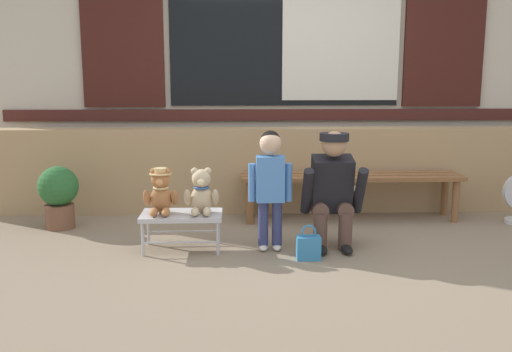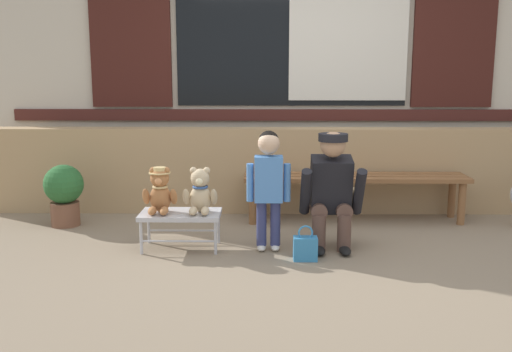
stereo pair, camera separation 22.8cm
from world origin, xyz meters
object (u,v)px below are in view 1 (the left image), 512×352
(wooden_bench_long, at_px, (351,181))
(teddy_bear_plain, at_px, (201,193))
(child_standing, at_px, (270,177))
(adult_crouching, at_px, (333,189))
(small_display_bench, at_px, (182,217))
(potted_plant, at_px, (59,193))
(teddy_bear_with_hat, at_px, (161,192))
(handbag_on_ground, at_px, (308,247))

(wooden_bench_long, bearing_deg, teddy_bear_plain, -147.05)
(child_standing, distance_m, adult_crouching, 0.52)
(small_display_bench, height_order, potted_plant, potted_plant)
(wooden_bench_long, relative_size, potted_plant, 3.68)
(teddy_bear_with_hat, distance_m, handbag_on_ground, 1.23)
(adult_crouching, distance_m, potted_plant, 2.48)
(potted_plant, bearing_deg, teddy_bear_with_hat, -33.95)
(potted_plant, bearing_deg, handbag_on_ground, -24.07)
(wooden_bench_long, relative_size, small_display_bench, 3.28)
(teddy_bear_with_hat, relative_size, potted_plant, 0.64)
(small_display_bench, distance_m, adult_crouching, 1.23)
(handbag_on_ground, distance_m, potted_plant, 2.37)
(child_standing, bearing_deg, small_display_bench, 177.42)
(small_display_bench, xyz_separation_m, child_standing, (0.70, -0.03, 0.33))
(wooden_bench_long, bearing_deg, small_display_bench, -149.83)
(handbag_on_ground, bearing_deg, potted_plant, 155.93)
(child_standing, xyz_separation_m, potted_plant, (-1.87, 0.71, -0.27))
(child_standing, xyz_separation_m, adult_crouching, (0.51, 0.06, -0.11))
(small_display_bench, bearing_deg, teddy_bear_with_hat, 179.23)
(child_standing, bearing_deg, handbag_on_ground, -41.69)
(handbag_on_ground, bearing_deg, teddy_bear_with_hat, 166.16)
(adult_crouching, bearing_deg, small_display_bench, -178.87)
(handbag_on_ground, bearing_deg, adult_crouching, 52.58)
(teddy_bear_plain, bearing_deg, handbag_on_ground, -18.85)
(wooden_bench_long, bearing_deg, child_standing, -131.98)
(small_display_bench, height_order, handbag_on_ground, small_display_bench)
(teddy_bear_with_hat, bearing_deg, adult_crouching, 0.91)
(small_display_bench, distance_m, teddy_bear_with_hat, 0.26)
(teddy_bear_plain, relative_size, child_standing, 0.38)
(potted_plant, bearing_deg, child_standing, -20.86)
(adult_crouching, distance_m, handbag_on_ground, 0.54)
(teddy_bear_with_hat, bearing_deg, potted_plant, 146.05)
(teddy_bear_plain, xyz_separation_m, child_standing, (0.54, -0.03, 0.13))
(adult_crouching, bearing_deg, child_standing, -173.77)
(wooden_bench_long, distance_m, child_standing, 1.26)
(wooden_bench_long, xyz_separation_m, teddy_bear_plain, (-1.37, -0.89, 0.09))
(adult_crouching, bearing_deg, teddy_bear_plain, -178.78)
(small_display_bench, xyz_separation_m, teddy_bear_plain, (0.16, 0.00, 0.20))
(child_standing, height_order, adult_crouching, child_standing)
(small_display_bench, xyz_separation_m, potted_plant, (-1.17, 0.68, 0.06))
(adult_crouching, height_order, handbag_on_ground, adult_crouching)
(small_display_bench, relative_size, adult_crouching, 0.67)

